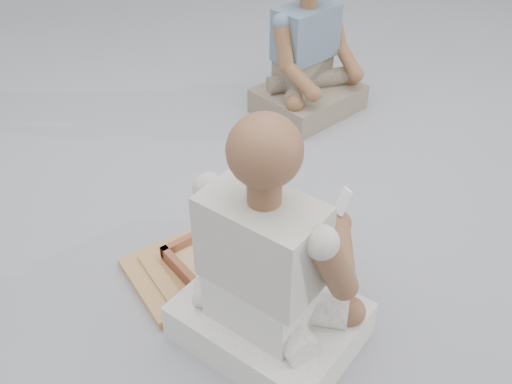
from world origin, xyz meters
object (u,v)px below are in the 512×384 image
tool_tray (236,256)px  craftsman (270,274)px  companion (309,63)px  carved_panel (205,263)px

tool_tray → craftsman: bearing=-101.4°
craftsman → companion: (1.10, 1.33, -0.03)m
tool_tray → companion: companion is taller
craftsman → carved_panel: bearing=163.1°
craftsman → tool_tray: bearing=146.7°
carved_panel → companion: bearing=38.0°
carved_panel → tool_tray: size_ratio=1.14×
carved_panel → tool_tray: tool_tray is taller
carved_panel → tool_tray: 0.14m
tool_tray → craftsman: size_ratio=0.56×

